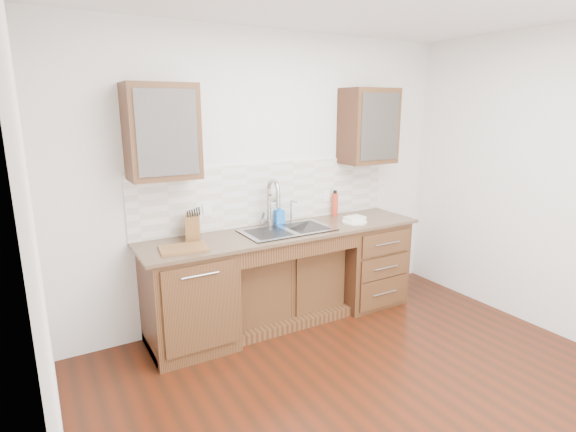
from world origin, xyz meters
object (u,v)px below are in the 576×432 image
soap_bottle (279,214)px  plate (354,222)px  cutting_board (184,248)px  water_bottle (335,205)px  knife_block (193,227)px

soap_bottle → plate: (0.65, -0.34, -0.09)m
soap_bottle → cutting_board: 1.12m
water_bottle → soap_bottle: bearing=179.2°
knife_block → water_bottle: bearing=24.1°
knife_block → cutting_board: 0.31m
knife_block → cutting_board: bearing=-102.5°
soap_bottle → water_bottle: (0.65, -0.01, 0.02)m
knife_block → plate: bearing=11.9°
plate → water_bottle: bearing=90.1°
cutting_board → soap_bottle: bearing=17.5°
soap_bottle → knife_block: size_ratio=0.92×
plate → knife_block: bearing=170.8°
plate → knife_block: (-1.55, 0.25, 0.10)m
soap_bottle → cutting_board: (-1.06, -0.33, -0.09)m
water_bottle → plate: water_bottle is taller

